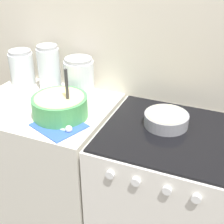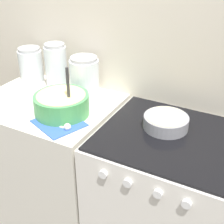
{
  "view_description": "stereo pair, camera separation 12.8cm",
  "coord_description": "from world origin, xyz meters",
  "px_view_note": "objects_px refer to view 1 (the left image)",
  "views": [
    {
      "loc": [
        0.58,
        -0.98,
        1.75
      ],
      "look_at": [
        0.05,
        0.3,
        0.98
      ],
      "focal_mm": 50.0,
      "sensor_mm": 36.0,
      "label": 1
    },
    {
      "loc": [
        0.7,
        -0.93,
        1.75
      ],
      "look_at": [
        0.05,
        0.3,
        0.98
      ],
      "focal_mm": 50.0,
      "sensor_mm": 36.0,
      "label": 2
    }
  ],
  "objects_px": {
    "mixing_bowl": "(60,105)",
    "storage_jar_left": "(22,70)",
    "baking_pan": "(166,119)",
    "stove": "(163,201)",
    "storage_jar_middle": "(49,71)",
    "storage_jar_right": "(79,79)"
  },
  "relations": [
    {
      "from": "stove",
      "to": "storage_jar_right",
      "type": "bearing_deg",
      "value": 161.4
    },
    {
      "from": "stove",
      "to": "mixing_bowl",
      "type": "xyz_separation_m",
      "value": [
        -0.57,
        -0.07,
        0.53
      ]
    },
    {
      "from": "mixing_bowl",
      "to": "stove",
      "type": "bearing_deg",
      "value": 7.36
    },
    {
      "from": "stove",
      "to": "storage_jar_left",
      "type": "xyz_separation_m",
      "value": [
        -1.02,
        0.2,
        0.56
      ]
    },
    {
      "from": "mixing_bowl",
      "to": "storage_jar_left",
      "type": "relative_size",
      "value": 1.31
    },
    {
      "from": "mixing_bowl",
      "to": "storage_jar_middle",
      "type": "relative_size",
      "value": 1.05
    },
    {
      "from": "stove",
      "to": "baking_pan",
      "type": "distance_m",
      "value": 0.5
    },
    {
      "from": "storage_jar_left",
      "to": "stove",
      "type": "bearing_deg",
      "value": -11.35
    },
    {
      "from": "baking_pan",
      "to": "storage_jar_left",
      "type": "relative_size",
      "value": 1.0
    },
    {
      "from": "storage_jar_left",
      "to": "storage_jar_right",
      "type": "height_order",
      "value": "storage_jar_right"
    },
    {
      "from": "stove",
      "to": "storage_jar_middle",
      "type": "relative_size",
      "value": 3.35
    },
    {
      "from": "storage_jar_left",
      "to": "storage_jar_middle",
      "type": "bearing_deg",
      "value": 0.0
    },
    {
      "from": "storage_jar_right",
      "to": "baking_pan",
      "type": "bearing_deg",
      "value": -14.93
    },
    {
      "from": "mixing_bowl",
      "to": "storage_jar_left",
      "type": "xyz_separation_m",
      "value": [
        -0.44,
        0.28,
        0.03
      ]
    },
    {
      "from": "baking_pan",
      "to": "storage_jar_middle",
      "type": "relative_size",
      "value": 0.8
    },
    {
      "from": "stove",
      "to": "mixing_bowl",
      "type": "bearing_deg",
      "value": -172.64
    },
    {
      "from": "stove",
      "to": "storage_jar_right",
      "type": "height_order",
      "value": "storage_jar_right"
    },
    {
      "from": "mixing_bowl",
      "to": "storage_jar_right",
      "type": "distance_m",
      "value": 0.28
    },
    {
      "from": "baking_pan",
      "to": "stove",
      "type": "bearing_deg",
      "value": -53.93
    },
    {
      "from": "baking_pan",
      "to": "storage_jar_right",
      "type": "distance_m",
      "value": 0.59
    },
    {
      "from": "stove",
      "to": "mixing_bowl",
      "type": "height_order",
      "value": "mixing_bowl"
    },
    {
      "from": "baking_pan",
      "to": "storage_jar_middle",
      "type": "bearing_deg",
      "value": 168.92
    }
  ]
}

